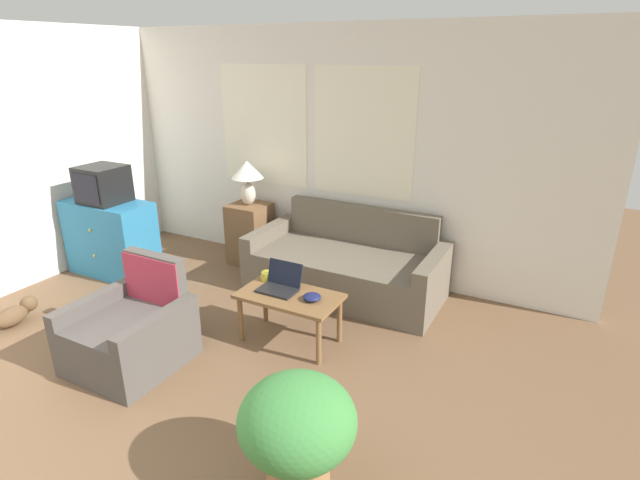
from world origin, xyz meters
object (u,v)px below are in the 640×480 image
(television, at_px, (103,184))
(potted_plant, at_px, (297,429))
(cat_black, at_px, (15,314))
(armchair, at_px, (133,333))
(coffee_table, at_px, (289,301))
(laptop, at_px, (280,284))
(cup_navy, at_px, (267,276))
(table_lamp, at_px, (247,175))
(snack_bowl, at_px, (312,297))
(couch, at_px, (348,267))

(television, xyz_separation_m, potted_plant, (3.31, -1.62, -0.57))
(cat_black, bearing_deg, armchair, -90.26)
(television, distance_m, coffee_table, 2.56)
(laptop, distance_m, cup_navy, 0.22)
(table_lamp, distance_m, cup_navy, 1.60)
(table_lamp, distance_m, coffee_table, 1.94)
(coffee_table, relative_size, laptop, 2.65)
(television, height_order, snack_bowl, television)
(coffee_table, height_order, potted_plant, potted_plant)
(couch, distance_m, table_lamp, 1.55)
(cup_navy, bearing_deg, cat_black, -152.47)
(laptop, xyz_separation_m, cat_black, (-2.24, -0.97, -0.39))
(table_lamp, height_order, snack_bowl, table_lamp)
(laptop, distance_m, potted_plant, 1.68)
(couch, height_order, potted_plant, couch)
(snack_bowl, bearing_deg, laptop, 172.13)
(armchair, relative_size, cup_navy, 8.40)
(couch, relative_size, cat_black, 3.27)
(television, relative_size, snack_bowl, 2.95)
(laptop, xyz_separation_m, cup_navy, (-0.20, 0.10, -0.01))
(armchair, relative_size, television, 1.85)
(armchair, xyz_separation_m, potted_plant, (1.79, -0.50, 0.19))
(armchair, bearing_deg, cup_navy, 57.19)
(potted_plant, distance_m, cat_black, 3.26)
(television, distance_m, cup_navy, 2.21)
(couch, xyz_separation_m, table_lamp, (-1.33, 0.16, 0.78))
(laptop, bearing_deg, snack_bowl, -7.87)
(table_lamp, distance_m, laptop, 1.80)
(couch, height_order, snack_bowl, couch)
(armchair, distance_m, television, 2.04)
(television, bearing_deg, armchair, -36.39)
(coffee_table, xyz_separation_m, potted_plant, (0.85, -1.33, 0.06))
(television, distance_m, snack_bowl, 2.74)
(laptop, bearing_deg, potted_plant, -54.70)
(table_lamp, bearing_deg, potted_plant, -50.30)
(couch, height_order, laptop, couch)
(armchair, distance_m, potted_plant, 1.87)
(cup_navy, relative_size, potted_plant, 0.13)
(table_lamp, bearing_deg, couch, -6.98)
(armchair, bearing_deg, cat_black, -176.11)
(coffee_table, relative_size, cat_black, 1.43)
(snack_bowl, distance_m, cat_black, 2.76)
(table_lamp, xyz_separation_m, potted_plant, (2.16, -2.60, -0.60))
(couch, bearing_deg, cat_black, -139.49)
(coffee_table, bearing_deg, armchair, -138.82)
(television, height_order, cup_navy, television)
(laptop, height_order, potted_plant, potted_plant)
(armchair, bearing_deg, laptop, 46.59)
(snack_bowl, relative_size, cat_black, 0.25)
(television, relative_size, cat_black, 0.74)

